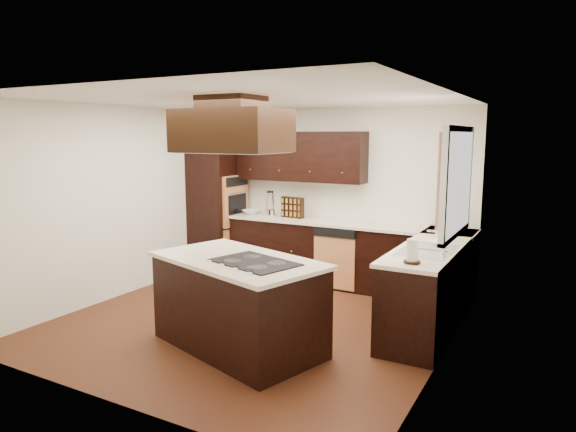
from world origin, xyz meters
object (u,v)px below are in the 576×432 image
at_px(spice_rack, 293,207).
at_px(range_hood, 232,131).
at_px(island, 238,305).
at_px(oven_column, 217,203).

bearing_deg(spice_rack, range_hood, -67.05).
bearing_deg(range_hood, island, -46.11).
relative_size(oven_column, range_hood, 2.02).
bearing_deg(spice_rack, island, -64.68).
bearing_deg(oven_column, spice_rack, 3.47).
relative_size(oven_column, spice_rack, 5.83).
distance_m(range_hood, spice_rack, 2.64).
distance_m(oven_column, island, 3.21).
height_order(island, spice_rack, spice_rack).
distance_m(oven_column, range_hood, 3.13).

